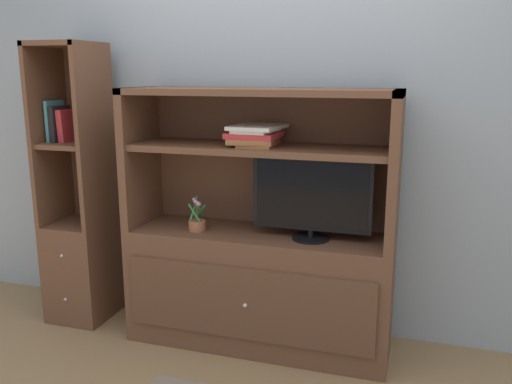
# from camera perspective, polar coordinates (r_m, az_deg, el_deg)

# --- Properties ---
(ground_plane) EXTENTS (8.00, 8.00, 0.00)m
(ground_plane) POSITION_cam_1_polar(r_m,az_deg,el_deg) (3.00, -2.11, -19.28)
(ground_plane) COLOR #99754C
(painted_rear_wall) EXTENTS (6.00, 0.10, 2.80)m
(painted_rear_wall) POSITION_cam_1_polar(r_m,az_deg,el_deg) (3.26, 2.12, 9.41)
(painted_rear_wall) COLOR #9EA8B2
(painted_rear_wall) RESTS_ON ground_plane
(media_console) EXTENTS (1.54, 0.49, 1.51)m
(media_console) POSITION_cam_1_polar(r_m,az_deg,el_deg) (3.12, 0.30, -7.68)
(media_console) COLOR brown
(media_console) RESTS_ON ground_plane
(tv_monitor) EXTENTS (0.66, 0.21, 0.45)m
(tv_monitor) POSITION_cam_1_polar(r_m,az_deg,el_deg) (2.89, 6.01, -0.63)
(tv_monitor) COLOR black
(tv_monitor) RESTS_ON media_console
(potted_plant) EXTENTS (0.10, 0.12, 0.21)m
(potted_plant) POSITION_cam_1_polar(r_m,az_deg,el_deg) (3.10, -6.38, -3.35)
(potted_plant) COLOR #B26642
(potted_plant) RESTS_ON media_console
(magazine_stack) EXTENTS (0.30, 0.34, 0.11)m
(magazine_stack) POSITION_cam_1_polar(r_m,az_deg,el_deg) (2.94, -0.02, 6.19)
(magazine_stack) COLOR #A56638
(magazine_stack) RESTS_ON media_console
(bookshelf_tall) EXTENTS (0.37, 0.40, 1.77)m
(bookshelf_tall) POSITION_cam_1_polar(r_m,az_deg,el_deg) (3.62, -18.43, -3.65)
(bookshelf_tall) COLOR brown
(bookshelf_tall) RESTS_ON ground_plane
(upright_book_row) EXTENTS (0.12, 0.18, 0.26)m
(upright_book_row) POSITION_cam_1_polar(r_m,az_deg,el_deg) (3.54, -20.34, 6.94)
(upright_book_row) COLOR teal
(upright_book_row) RESTS_ON bookshelf_tall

